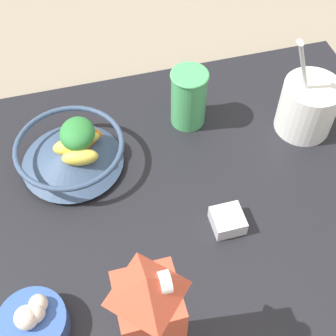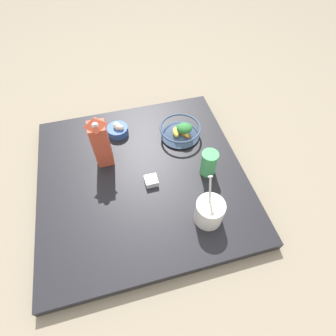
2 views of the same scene
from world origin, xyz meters
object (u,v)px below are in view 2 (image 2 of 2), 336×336
at_px(milk_carton, 100,141).
at_px(fruit_bowl, 181,131).
at_px(drinking_cup, 209,163).
at_px(yogurt_tub, 210,211).
at_px(spice_jar, 151,181).
at_px(garlic_bowl, 118,130).

bearing_deg(milk_carton, fruit_bowl, 8.91).
bearing_deg(drinking_cup, yogurt_tub, -109.45).
height_order(milk_carton, drinking_cup, milk_carton).
bearing_deg(milk_carton, spice_jar, -44.89).
relative_size(fruit_bowl, milk_carton, 0.77).
xyz_separation_m(spice_jar, garlic_bowl, (-0.09, 0.33, 0.01)).
bearing_deg(fruit_bowl, milk_carton, -171.09).
height_order(fruit_bowl, spice_jar, fruit_bowl).
height_order(yogurt_tub, drinking_cup, yogurt_tub).
relative_size(fruit_bowl, drinking_cup, 1.64).
height_order(fruit_bowl, yogurt_tub, yogurt_tub).
distance_m(milk_carton, garlic_bowl, 0.21).
xyz_separation_m(milk_carton, yogurt_tub, (0.36, -0.40, -0.07)).
height_order(fruit_bowl, drinking_cup, drinking_cup).
distance_m(drinking_cup, spice_jar, 0.26).
distance_m(yogurt_tub, drinking_cup, 0.23).
bearing_deg(milk_carton, drinking_cup, -22.66).
bearing_deg(yogurt_tub, garlic_bowl, 116.20).
bearing_deg(yogurt_tub, fruit_bowl, 87.31).
relative_size(yogurt_tub, garlic_bowl, 2.16).
height_order(drinking_cup, spice_jar, drinking_cup).
height_order(yogurt_tub, garlic_bowl, yogurt_tub).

